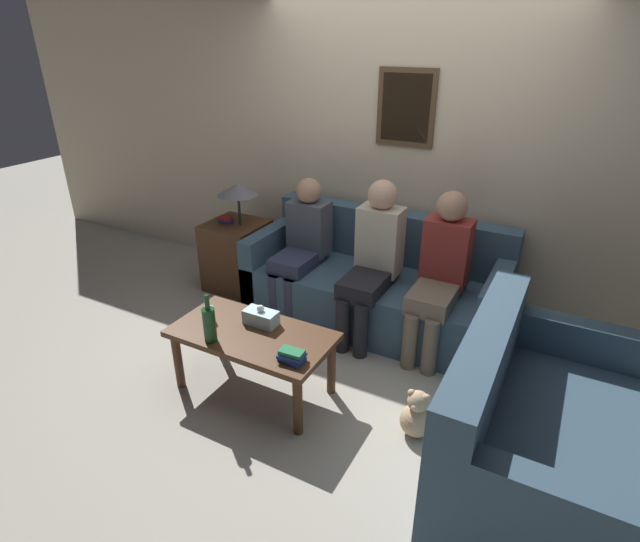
# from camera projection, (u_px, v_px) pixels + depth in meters

# --- Properties ---
(ground_plane) EXTENTS (16.00, 16.00, 0.00)m
(ground_plane) POSITION_uv_depth(u_px,v_px,m) (348.00, 348.00, 3.92)
(ground_plane) COLOR #ADA899
(wall_back) EXTENTS (9.00, 0.08, 2.60)m
(wall_back) POSITION_uv_depth(u_px,v_px,m) (404.00, 157.00, 4.17)
(wall_back) COLOR beige
(wall_back) RESTS_ON ground_plane
(couch_main) EXTENTS (2.10, 0.91, 0.88)m
(couch_main) POSITION_uv_depth(u_px,v_px,m) (376.00, 286.00, 4.22)
(couch_main) COLOR #385166
(couch_main) RESTS_ON ground_plane
(couch_side) EXTENTS (0.91, 1.48, 0.88)m
(couch_side) POSITION_uv_depth(u_px,v_px,m) (533.00, 434.00, 2.66)
(couch_side) COLOR #385166
(couch_side) RESTS_ON ground_plane
(coffee_table) EXTENTS (1.08, 0.56, 0.46)m
(coffee_table) POSITION_uv_depth(u_px,v_px,m) (252.00, 341.00, 3.31)
(coffee_table) COLOR #4C2D19
(coffee_table) RESTS_ON ground_plane
(side_table_with_lamp) EXTENTS (0.51, 0.51, 1.03)m
(side_table_with_lamp) POSITION_uv_depth(u_px,v_px,m) (237.00, 251.00, 4.71)
(side_table_with_lamp) COLOR #4C2D19
(side_table_with_lamp) RESTS_ON ground_plane
(wine_bottle) EXTENTS (0.08, 0.08, 0.33)m
(wine_bottle) POSITION_uv_depth(u_px,v_px,m) (209.00, 324.00, 3.14)
(wine_bottle) COLOR #19421E
(wine_bottle) RESTS_ON coffee_table
(drinking_glass) EXTENTS (0.07, 0.07, 0.10)m
(drinking_glass) POSITION_uv_depth(u_px,v_px,m) (209.00, 314.00, 3.40)
(drinking_glass) COLOR silver
(drinking_glass) RESTS_ON coffee_table
(book_stack) EXTENTS (0.17, 0.12, 0.08)m
(book_stack) POSITION_uv_depth(u_px,v_px,m) (292.00, 356.00, 2.98)
(book_stack) COLOR navy
(book_stack) RESTS_ON coffee_table
(tissue_box) EXTENTS (0.23, 0.12, 0.14)m
(tissue_box) POSITION_uv_depth(u_px,v_px,m) (261.00, 317.00, 3.35)
(tissue_box) COLOR silver
(tissue_box) RESTS_ON coffee_table
(person_left) EXTENTS (0.34, 0.62, 1.16)m
(person_left) POSITION_uv_depth(u_px,v_px,m) (302.00, 242.00, 4.24)
(person_left) COLOR #2D334C
(person_left) RESTS_ON ground_plane
(person_middle) EXTENTS (0.34, 0.66, 1.25)m
(person_middle) POSITION_uv_depth(u_px,v_px,m) (373.00, 256.00, 3.87)
(person_middle) COLOR black
(person_middle) RESTS_ON ground_plane
(person_right) EXTENTS (0.34, 0.65, 1.22)m
(person_right) POSITION_uv_depth(u_px,v_px,m) (441.00, 269.00, 3.68)
(person_right) COLOR #756651
(person_right) RESTS_ON ground_plane
(teddy_bear) EXTENTS (0.20, 0.20, 0.32)m
(teddy_bear) POSITION_uv_depth(u_px,v_px,m) (417.00, 416.00, 3.03)
(teddy_bear) COLOR tan
(teddy_bear) RESTS_ON ground_plane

